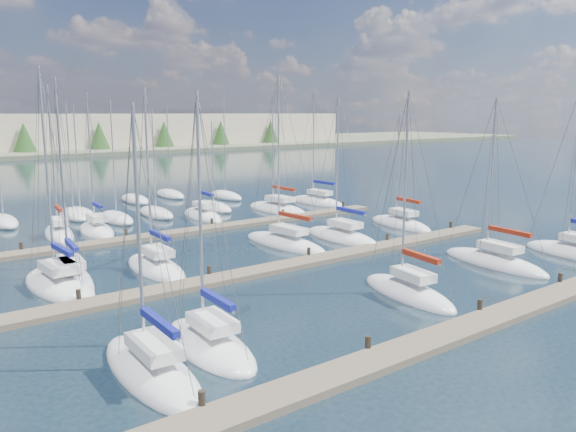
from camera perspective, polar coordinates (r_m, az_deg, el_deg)
ground at (r=76.64m, az=-21.05°, el=2.05°), size 400.00×400.00×0.00m
dock_near at (r=27.30m, az=15.56°, el=-11.68°), size 44.00×1.93×1.10m
dock_mid at (r=36.97m, az=-1.88°, el=-5.42°), size 44.00×1.93×1.10m
dock_far at (r=48.79m, az=-11.33°, el=-1.71°), size 44.00×1.93×1.10m
sailboat_d at (r=32.90m, az=12.12°, el=-7.61°), size 3.37×7.60×12.22m
sailboat_o at (r=51.53m, az=-18.86°, el=-1.39°), size 2.86×6.78×12.68m
sailboat_n at (r=51.20m, az=-22.22°, el=-1.67°), size 3.18×7.50×13.28m
sailboat_b at (r=23.71m, az=-13.69°, el=-15.03°), size 2.75×8.22×11.39m
sailboat_m at (r=52.59m, az=11.36°, el=-0.81°), size 3.22×7.86×10.88m
sailboat_r at (r=64.46m, az=3.00°, el=1.45°), size 3.04×8.54×13.73m
sailboat_j at (r=38.25m, az=-13.28°, el=-5.11°), size 2.76×7.48×12.64m
sailboat_g at (r=46.07m, az=27.21°, el=-3.36°), size 3.17×7.98×13.18m
sailboat_f at (r=41.06m, az=20.22°, el=-4.42°), size 3.04×8.48×12.00m
sailboat_p at (r=56.46m, az=-8.64°, el=0.05°), size 3.15×7.73×12.92m
sailboat_h at (r=36.33m, az=-22.24°, el=-6.46°), size 3.54×8.29×13.64m
sailboat_c at (r=25.58m, az=-7.97°, el=-12.85°), size 2.93×7.11×11.93m
sailboat_k at (r=44.00m, az=-0.30°, el=-2.78°), size 3.13×9.29×13.82m
sailboat_q at (r=59.65m, az=-1.08°, el=0.71°), size 3.53×9.09×12.87m
sailboat_l at (r=46.48m, az=5.47°, el=-2.13°), size 2.73×8.19×12.45m
sailboat_i at (r=37.26m, az=-21.16°, el=-5.94°), size 3.03×8.10×13.06m
distant_boats at (r=59.98m, az=-20.78°, el=0.20°), size 36.93×20.75×13.30m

